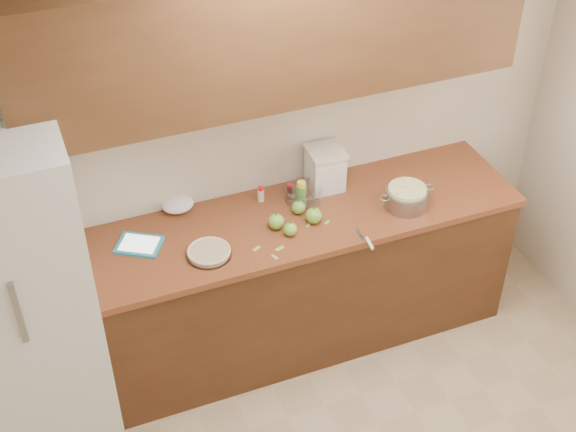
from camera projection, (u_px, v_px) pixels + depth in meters
name	position (u px, v px, depth m)	size (l,w,h in m)	color
room_shell	(429.00, 363.00, 3.05)	(3.60, 3.60, 3.60)	tan
counter_run	(287.00, 281.00, 4.65)	(2.64, 0.68, 0.92)	#4B2A15
upper_cabinets	(275.00, 32.00, 3.85)	(2.60, 0.34, 0.70)	#57351A
fridge	(18.00, 293.00, 3.94)	(0.70, 0.70, 1.80)	silver
pie	(209.00, 252.00, 4.12)	(0.23, 0.23, 0.04)	silver
colander	(407.00, 197.00, 4.42)	(0.33, 0.24, 0.12)	gray
flour_canister	(325.00, 168.00, 4.53)	(0.21, 0.21, 0.25)	white
tablet	(139.00, 245.00, 4.18)	(0.29, 0.27, 0.02)	teal
paring_knife	(368.00, 242.00, 4.20)	(0.04, 0.20, 0.02)	gray
lemon_bottle	(301.00, 194.00, 4.43)	(0.06, 0.06, 0.15)	#4C8C38
cinnamon_shaker	(261.00, 194.00, 4.47)	(0.04, 0.04, 0.09)	beige
vanilla_bottle	(290.00, 191.00, 4.49)	(0.03, 0.03, 0.09)	black
mixing_bowl	(303.00, 193.00, 4.48)	(0.22, 0.22, 0.08)	silver
paper_towel	(178.00, 205.00, 4.41)	(0.18, 0.14, 0.07)	white
apple_left	(276.00, 222.00, 4.28)	(0.09, 0.09, 0.10)	#72AD34
apple_center	(299.00, 207.00, 4.39)	(0.08, 0.08, 0.09)	#72AD34
apple_front	(290.00, 229.00, 4.24)	(0.07, 0.07, 0.09)	#72AD34
apple_extra	(314.00, 216.00, 4.32)	(0.09, 0.09, 0.10)	#72AD34
peel_a	(327.00, 222.00, 4.34)	(0.04, 0.01, 0.00)	#95B658
peel_b	(256.00, 249.00, 4.17)	(0.05, 0.02, 0.00)	#95B658
peel_c	(275.00, 257.00, 4.12)	(0.04, 0.02, 0.00)	#95B658
peel_d	(280.00, 248.00, 4.17)	(0.05, 0.02, 0.00)	#95B658
peel_e	(308.00, 225.00, 4.32)	(0.03, 0.01, 0.00)	#95B658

